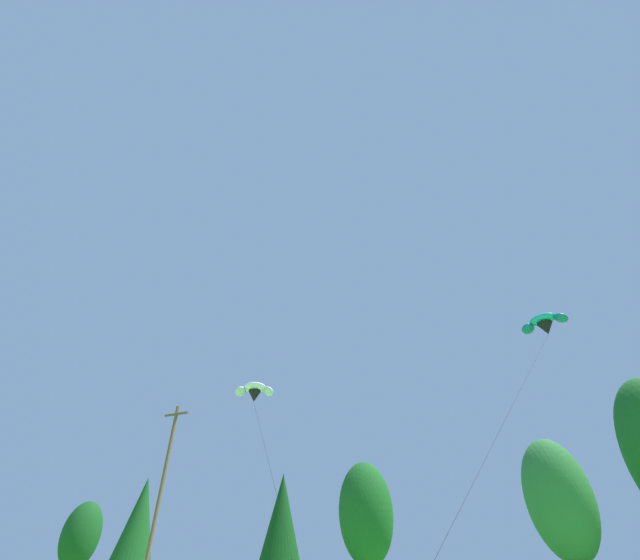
# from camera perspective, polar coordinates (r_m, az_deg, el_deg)

# --- Properties ---
(treeline_tree_a) EXTENTS (4.06, 4.06, 8.38)m
(treeline_tree_a) POSITION_cam_1_polar(r_m,az_deg,el_deg) (59.27, -30.61, -28.51)
(treeline_tree_a) COLOR #472D19
(treeline_tree_a) RESTS_ON ground_plane
(treeline_tree_b) EXTENTS (3.75, 3.75, 9.76)m
(treeline_tree_b) POSITION_cam_1_polar(r_m,az_deg,el_deg) (49.54, -24.07, -28.28)
(treeline_tree_b) COLOR #472D19
(treeline_tree_b) RESTS_ON ground_plane
(treeline_tree_c) EXTENTS (3.82, 3.82, 10.11)m
(treeline_tree_c) POSITION_cam_1_polar(r_m,az_deg,el_deg) (46.20, -5.43, -30.10)
(treeline_tree_c) COLOR #472D19
(treeline_tree_c) RESTS_ON ground_plane
(treeline_tree_d) EXTENTS (4.38, 4.38, 9.56)m
(treeline_tree_d) POSITION_cam_1_polar(r_m,az_deg,el_deg) (37.95, 6.48, -29.74)
(treeline_tree_d) COLOR #472D19
(treeline_tree_d) RESTS_ON ground_plane
(treeline_tree_e) EXTENTS (4.58, 4.58, 10.29)m
(treeline_tree_e) POSITION_cam_1_polar(r_m,az_deg,el_deg) (37.37, 30.59, -24.92)
(treeline_tree_e) COLOR #472D19
(treeline_tree_e) RESTS_ON ground_plane
(utility_pole) EXTENTS (2.20, 0.26, 12.49)m
(utility_pole) POSITION_cam_1_polar(r_m,az_deg,el_deg) (33.93, -21.51, -25.93)
(utility_pole) COLOR brown
(utility_pole) RESTS_ON ground_plane
(parafoil_kite_high_white) EXTENTS (12.95, 14.72, 13.95)m
(parafoil_kite_high_white) POSITION_cam_1_polar(r_m,az_deg,el_deg) (37.27, -9.20, -15.22)
(parafoil_kite_high_white) COLOR white
(parafoil_kite_mid_teal) EXTENTS (10.40, 21.11, 17.53)m
(parafoil_kite_mid_teal) POSITION_cam_1_polar(r_m,az_deg,el_deg) (36.84, 29.05, -5.40)
(parafoil_kite_mid_teal) COLOR teal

